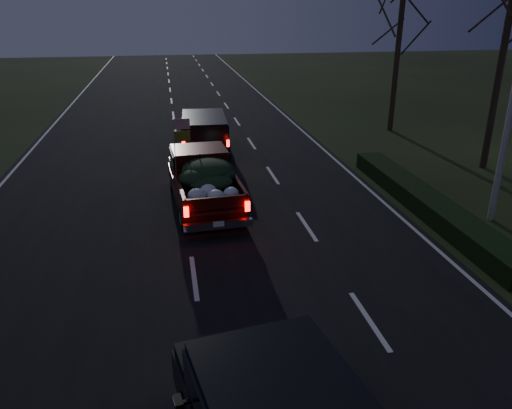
{
  "coord_description": "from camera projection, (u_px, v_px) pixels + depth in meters",
  "views": [
    {
      "loc": [
        -0.41,
        -10.97,
        6.34
      ],
      "look_at": [
        1.82,
        1.38,
        1.3
      ],
      "focal_mm": 35.0,
      "sensor_mm": 36.0,
      "label": 1
    }
  ],
  "objects": [
    {
      "name": "ground",
      "position": [
        194.0,
        278.0,
        12.44
      ],
      "size": [
        120.0,
        120.0,
        0.0
      ],
      "primitive_type": "plane",
      "color": "black",
      "rests_on": "ground"
    },
    {
      "name": "road_asphalt",
      "position": [
        194.0,
        278.0,
        12.44
      ],
      "size": [
        14.0,
        120.0,
        0.02
      ],
      "primitive_type": "cube",
      "color": "black",
      "rests_on": "ground"
    },
    {
      "name": "hedge_row",
      "position": [
        426.0,
        203.0,
        16.36
      ],
      "size": [
        1.0,
        10.0,
        0.6
      ],
      "primitive_type": "cube",
      "color": "black",
      "rests_on": "ground"
    },
    {
      "name": "bare_tree_mid",
      "position": [
        511.0,
        4.0,
        18.53
      ],
      "size": [
        3.6,
        3.6,
        8.5
      ],
      "color": "black",
      "rests_on": "ground"
    },
    {
      "name": "bare_tree_far",
      "position": [
        400.0,
        28.0,
        25.18
      ],
      "size": [
        3.6,
        3.6,
        7.0
      ],
      "color": "black",
      "rests_on": "ground"
    },
    {
      "name": "pickup_truck",
      "position": [
        204.0,
        177.0,
        16.56
      ],
      "size": [
        2.28,
        5.22,
        2.68
      ],
      "rotation": [
        0.0,
        0.0,
        0.07
      ],
      "color": "#3B0C08",
      "rests_on": "ground"
    },
    {
      "name": "lead_suv",
      "position": [
        204.0,
        130.0,
        22.58
      ],
      "size": [
        2.26,
        4.94,
        1.39
      ],
      "rotation": [
        0.0,
        0.0,
        -0.05
      ],
      "color": "black",
      "rests_on": "ground"
    }
  ]
}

